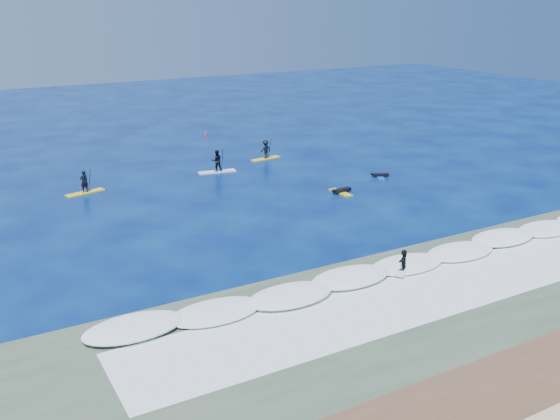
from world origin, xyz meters
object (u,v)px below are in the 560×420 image
wave_surfer (403,261)px  prone_paddler_near (341,191)px  sup_paddler_left (84,185)px  sup_paddler_center (217,163)px  prone_paddler_far (380,176)px  sup_paddler_right (266,151)px  marker_buoy (206,134)px

wave_surfer → prone_paddler_near: bearing=32.7°
sup_paddler_left → sup_paddler_center: size_ratio=0.92×
prone_paddler_near → wave_surfer: bearing=153.9°
prone_paddler_far → prone_paddler_near: bearing=136.0°
sup_paddler_left → prone_paddler_near: (17.72, -9.91, -0.51)m
sup_paddler_left → sup_paddler_right: bearing=-4.9°
sup_paddler_center → sup_paddler_right: size_ratio=1.10×
sup_paddler_right → sup_paddler_center: bearing=-169.5°
sup_paddler_left → sup_paddler_right: sup_paddler_left is taller
prone_paddler_near → wave_surfer: size_ratio=1.38×
sup_paddler_center → sup_paddler_right: sup_paddler_center is taller
prone_paddler_near → marker_buoy: (-0.93, 25.19, 0.09)m
sup_paddler_center → prone_paddler_near: (6.04, -10.55, -0.71)m
prone_paddler_near → marker_buoy: bearing=-2.4°
sup_paddler_left → marker_buoy: size_ratio=5.47×
sup_paddler_left → prone_paddler_near: 20.31m
wave_surfer → marker_buoy: wave_surfer is taller
sup_paddler_right → wave_surfer: bearing=-110.3°
sup_paddler_center → prone_paddler_near: bearing=-51.0°
sup_paddler_center → marker_buoy: sup_paddler_center is taller
wave_surfer → sup_paddler_left: bearing=80.8°
sup_paddler_center → marker_buoy: size_ratio=5.93×
prone_paddler_near → wave_surfer: 15.36m
prone_paddler_near → prone_paddler_far: 5.94m
prone_paddler_near → prone_paddler_far: prone_paddler_near is taller
sup_paddler_center → prone_paddler_near: 12.18m
prone_paddler_far → wave_surfer: size_ratio=1.21×
sup_paddler_left → prone_paddler_near: size_ratio=1.35×
prone_paddler_far → sup_paddler_right: bearing=52.7°
sup_paddler_left → wave_surfer: 27.02m
sup_paddler_left → sup_paddler_right: size_ratio=1.01×
sup_paddler_right → marker_buoy: (-0.88, 12.58, -0.58)m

